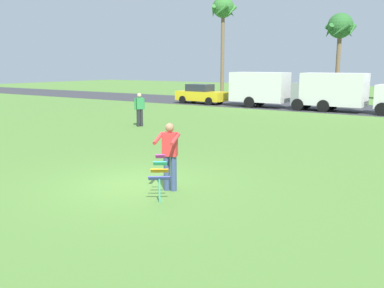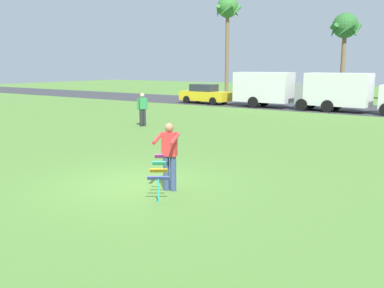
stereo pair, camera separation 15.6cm
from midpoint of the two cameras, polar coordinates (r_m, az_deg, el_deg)
ground_plane at (r=11.53m, az=-8.07°, el=-5.40°), size 120.00×120.00×0.00m
road_strip at (r=33.04m, az=20.61°, el=4.43°), size 120.00×8.00×0.01m
person_kite_flyer at (r=10.66m, az=-3.43°, el=-1.37°), size 0.69×0.76×1.73m
kite_held at (r=9.95m, az=-4.81°, el=-3.75°), size 0.66×0.73×1.06m
parked_car_yellow at (r=35.27m, az=1.09°, el=6.70°), size 4.25×1.92×1.60m
parked_truck_grey_van at (r=32.37m, az=10.27°, el=7.32°), size 6.71×2.15×2.62m
parked_truck_white_box at (r=30.59m, az=19.86°, el=6.68°), size 6.74×2.22×2.62m
palm_tree_left_near at (r=44.18m, az=4.09°, el=17.27°), size 2.58×2.71×9.86m
palm_tree_right_near at (r=39.26m, az=19.17°, el=14.36°), size 2.58×2.71×7.48m
person_walker_near at (r=22.23m, az=-7.26°, el=4.75°), size 0.36×0.52×1.73m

